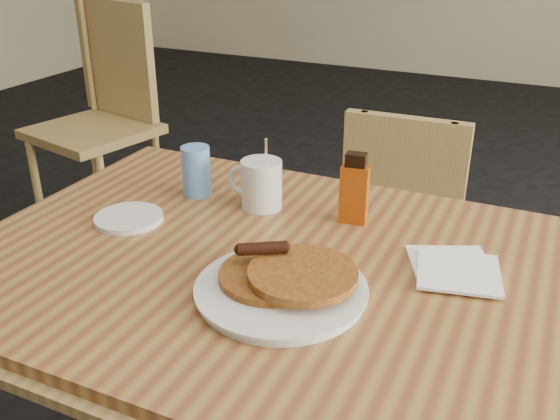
# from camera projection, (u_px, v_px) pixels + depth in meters

# --- Properties ---
(main_table) EXTENTS (1.37, 0.93, 0.75)m
(main_table) POSITION_uv_depth(u_px,v_px,m) (294.00, 282.00, 1.21)
(main_table) COLOR olive
(main_table) RESTS_ON floor
(chair_main_far) EXTENTS (0.39, 0.39, 0.83)m
(chair_main_far) POSITION_uv_depth(u_px,v_px,m) (391.00, 232.00, 1.88)
(chair_main_far) COLOR #A78C4F
(chair_main_far) RESTS_ON floor
(chair_wall_extra) EXTENTS (0.55, 0.56, 1.03)m
(chair_wall_extra) POSITION_uv_depth(u_px,v_px,m) (105.00, 99.00, 2.76)
(chair_wall_extra) COLOR #A78C4F
(chair_wall_extra) RESTS_ON floor
(pancake_plate) EXTENTS (0.30, 0.30, 0.07)m
(pancake_plate) POSITION_uv_depth(u_px,v_px,m) (283.00, 284.00, 1.09)
(pancake_plate) COLOR silver
(pancake_plate) RESTS_ON main_table
(coffee_mug) EXTENTS (0.13, 0.09, 0.17)m
(coffee_mug) POSITION_uv_depth(u_px,v_px,m) (260.00, 183.00, 1.40)
(coffee_mug) COLOR silver
(coffee_mug) RESTS_ON main_table
(syrup_bottle) EXTENTS (0.06, 0.05, 0.16)m
(syrup_bottle) POSITION_uv_depth(u_px,v_px,m) (354.00, 190.00, 1.33)
(syrup_bottle) COLOR maroon
(syrup_bottle) RESTS_ON main_table
(napkin_stack) EXTENTS (0.21, 0.22, 0.01)m
(napkin_stack) POSITION_uv_depth(u_px,v_px,m) (455.00, 269.00, 1.16)
(napkin_stack) COLOR white
(napkin_stack) RESTS_ON main_table
(blue_tumbler) EXTENTS (0.07, 0.07, 0.12)m
(blue_tumbler) POSITION_uv_depth(u_px,v_px,m) (196.00, 171.00, 1.47)
(blue_tumbler) COLOR #5E94DD
(blue_tumbler) RESTS_ON main_table
(side_saucer) EXTENTS (0.17, 0.17, 0.01)m
(side_saucer) POSITION_uv_depth(u_px,v_px,m) (129.00, 218.00, 1.36)
(side_saucer) COLOR silver
(side_saucer) RESTS_ON main_table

